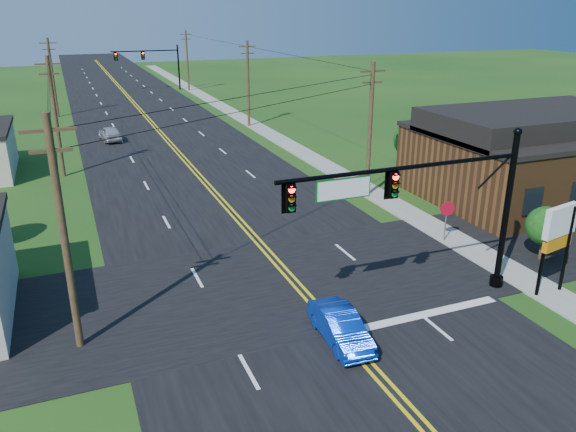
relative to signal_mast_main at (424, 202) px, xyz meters
name	(u,v)px	position (x,y,z in m)	size (l,w,h in m)	color
road_main	(156,129)	(-4.34, 42.00, -4.73)	(16.00, 220.00, 0.04)	black
road_cross	(289,281)	(-4.34, 4.00, -4.73)	(70.00, 10.00, 0.04)	black
sidewalk	(282,141)	(6.16, 32.00, -4.71)	(2.00, 160.00, 0.08)	gray
signal_mast_main	(424,202)	(0.00, 0.00, 0.00)	(11.30, 0.60, 7.48)	black
signal_mast_far	(150,61)	(0.10, 72.00, -0.20)	(10.98, 0.60, 7.48)	black
brick_building	(529,163)	(15.66, 10.00, -2.40)	(14.20, 11.20, 4.70)	#553418
utility_pole_left_a	(63,233)	(-13.84, 2.00, -0.03)	(1.80, 0.28, 9.00)	#332717
utility_pole_left_b	(55,115)	(-13.84, 27.00, -0.03)	(1.80, 0.28, 9.00)	#332717
utility_pole_left_c	(53,76)	(-13.84, 54.00, -0.03)	(1.80, 0.28, 9.00)	#332717
utility_pole_right_a	(370,128)	(5.46, 14.00, -0.03)	(1.80, 0.28, 9.00)	#332717
utility_pole_right_b	(248,82)	(5.46, 40.00, -0.03)	(1.80, 0.28, 9.00)	#332717
utility_pole_right_c	(187,59)	(5.46, 70.00, -0.03)	(1.80, 0.28, 9.00)	#332717
tree_right_back	(413,140)	(11.66, 18.00, -2.15)	(3.00, 3.00, 4.10)	#332717
shrub_corner	(546,226)	(8.66, 1.50, -2.90)	(2.00, 2.00, 2.86)	#332717
blue_car	(340,327)	(-4.42, -1.45, -4.12)	(1.34, 3.83, 1.26)	#0832B9
distant_car	(110,134)	(-9.32, 38.23, -4.04)	(1.68, 4.18, 1.43)	silver
stop_sign	(447,213)	(5.47, 5.30, -3.04)	(0.82, 0.27, 2.38)	slate
pylon_sign	(559,231)	(6.16, -1.47, -1.66)	(2.07, 0.71, 4.23)	black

